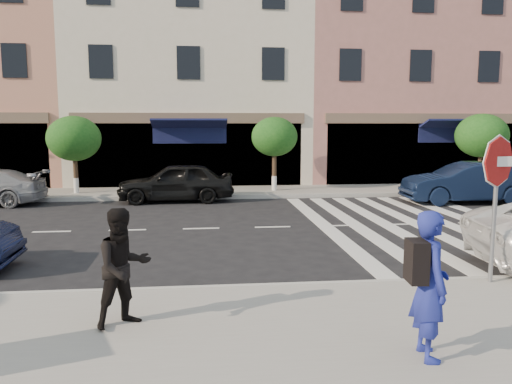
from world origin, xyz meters
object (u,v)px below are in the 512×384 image
Objects in this scene: photographer at (430,285)px; car_far_right at (466,183)px; walker at (123,267)px; stop_sign at (497,176)px; car_far_mid at (176,182)px.

car_far_right is at bearing -25.71° from photographer.
walker reaches higher than car_far_right.
stop_sign is at bearing -20.83° from walker.
walker is (-6.00, -1.24, -1.04)m from stop_sign.
stop_sign is 0.59× the size of car_far_mid.
walker is at bearing 74.72° from photographer.
stop_sign is at bearing 27.37° from car_far_mid.
photographer is 1.08× the size of walker.
stop_sign is 1.46× the size of photographer.
car_far_right is at bearing 12.37° from walker.
photographer is 0.41× the size of car_far_mid.
walker reaches higher than car_far_mid.
car_far_right is at bearing 80.52° from car_far_mid.
car_far_right is (10.61, -1.50, 0.02)m from car_far_mid.
photographer reaches higher than walker.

